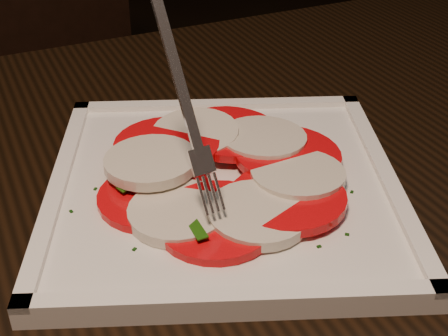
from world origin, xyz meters
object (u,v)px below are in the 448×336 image
Objects in this scene: table at (259,244)px; fork at (179,100)px; chair at (62,74)px; plate at (224,189)px.

table is 0.24m from fork.
plate is (0.09, -0.82, 0.22)m from chair.
chair is at bearing 99.86° from table.
plate is 0.11m from fork.
plate is (-0.05, -0.03, 0.11)m from table.
chair is 6.31× the size of fork.
plate is at bearing 8.08° from fork.
table is 0.12m from plate.
fork is at bearing -160.44° from plate.
fork reaches higher than table.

